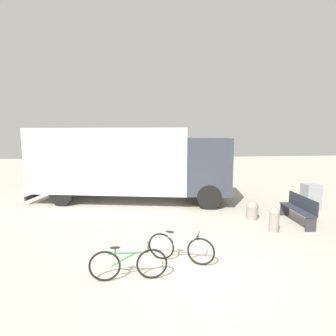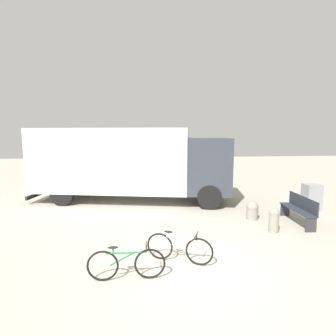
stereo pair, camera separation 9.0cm
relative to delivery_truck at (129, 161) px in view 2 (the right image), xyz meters
name	(u,v)px [view 2 (the right image)]	position (x,y,z in m)	size (l,w,h in m)	color
ground_plane	(196,272)	(1.73, -6.70, -1.87)	(60.00, 60.00, 0.00)	#A8A091
delivery_truck	(129,161)	(0.00, 0.00, 0.00)	(9.28, 4.17, 3.36)	silver
park_bench	(299,208)	(6.02, -3.84, -1.34)	(0.53, 1.84, 0.96)	#282D38
bicycle_near	(126,264)	(0.19, -6.84, -1.51)	(1.67, 0.44, 0.76)	black
bicycle_middle	(179,248)	(1.42, -6.18, -1.51)	(1.54, 0.74, 0.76)	black
bollard_near_bench	(274,219)	(4.71, -4.56, -1.44)	(0.32, 0.32, 0.79)	gray
bollard_far_bench	(252,210)	(4.58, -3.25, -1.52)	(0.43, 0.43, 0.68)	gray
utility_box	(311,197)	(7.46, -2.42, -1.33)	(0.62, 0.54, 1.09)	gray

